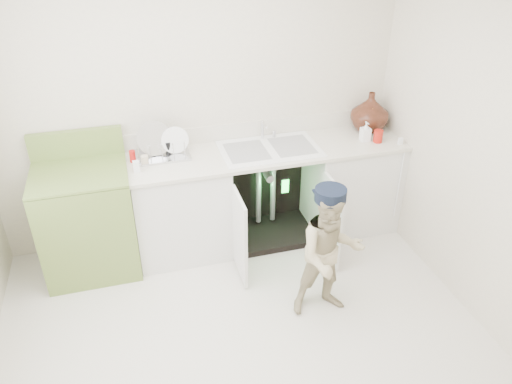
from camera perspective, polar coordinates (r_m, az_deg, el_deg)
ground at (r=3.79m, az=-1.32°, el=-16.44°), size 3.50×3.50×0.00m
room_shell at (r=2.99m, az=-1.61°, el=0.04°), size 6.00×5.50×1.26m
counter_run at (r=4.53m, az=1.94°, el=0.27°), size 2.44×1.02×1.26m
avocado_stove at (r=4.36m, az=-18.66°, el=-2.95°), size 0.74×0.65×1.15m
repair_worker at (r=3.70m, az=8.45°, el=-6.89°), size 0.54×0.94×1.07m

